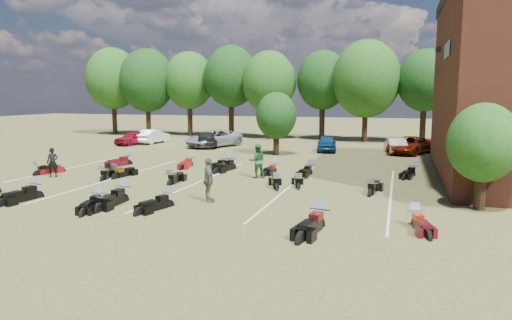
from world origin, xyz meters
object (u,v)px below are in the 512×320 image
at_px(person_grey, 209,180).
at_px(person_green, 257,161).
at_px(car_0, 133,138).
at_px(car_4, 327,143).
at_px(motorcycle_3, 123,202).
at_px(motorcycle_7, 38,175).
at_px(motorcycle_14, 128,165).
at_px(person_black, 53,162).

bearing_deg(person_grey, person_green, -35.69).
xyz_separation_m(car_0, car_4, (18.37, 0.40, -0.00)).
xyz_separation_m(car_0, motorcycle_3, (12.67, -20.78, -0.66)).
distance_m(motorcycle_3, motorcycle_7, 9.71).
distance_m(person_grey, motorcycle_14, 12.76).
height_order(person_green, motorcycle_7, person_green).
bearing_deg(motorcycle_7, car_0, -59.09).
height_order(car_4, person_grey, person_grey).
bearing_deg(person_black, motorcycle_3, -59.83).
relative_size(person_black, motorcycle_7, 0.81).
relative_size(person_black, person_grey, 0.87).
distance_m(person_black, person_green, 11.71).
relative_size(car_0, motorcycle_14, 1.67).
bearing_deg(car_4, person_black, -135.69).
xyz_separation_m(person_black, person_green, (11.23, 3.32, 0.12)).
height_order(person_grey, motorcycle_14, person_grey).
distance_m(person_green, motorcycle_7, 12.96).
bearing_deg(motorcycle_14, car_0, 136.39).
xyz_separation_m(car_4, person_grey, (-2.10, -20.04, 0.32)).
height_order(person_black, motorcycle_3, person_black).
height_order(person_grey, motorcycle_3, person_grey).
relative_size(person_black, person_green, 0.88).
height_order(person_green, person_grey, person_grey).
bearing_deg(car_0, motorcycle_14, -47.61).
bearing_deg(person_black, car_4, 22.02).
relative_size(car_4, motorcycle_3, 1.54).
height_order(person_black, person_grey, person_grey).
bearing_deg(car_0, person_grey, -38.90).
distance_m(car_0, person_black, 17.46).
xyz_separation_m(car_0, person_black, (5.30, -16.64, 0.19)).
height_order(person_black, person_green, person_green).
relative_size(person_green, motorcycle_3, 0.77).
xyz_separation_m(motorcycle_3, motorcycle_7, (-8.68, 4.35, 0.00)).
bearing_deg(motorcycle_7, car_4, -113.26).
bearing_deg(car_0, person_green, -27.39).
relative_size(person_grey, motorcycle_3, 0.78).
bearing_deg(motorcycle_14, motorcycle_3, -42.63).
xyz_separation_m(person_grey, motorcycle_7, (-12.28, 3.22, -0.98)).
height_order(car_0, person_green, person_green).
distance_m(person_black, motorcycle_14, 5.66).
xyz_separation_m(car_0, motorcycle_14, (6.72, -11.23, -0.66)).
distance_m(car_4, person_black, 21.47).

